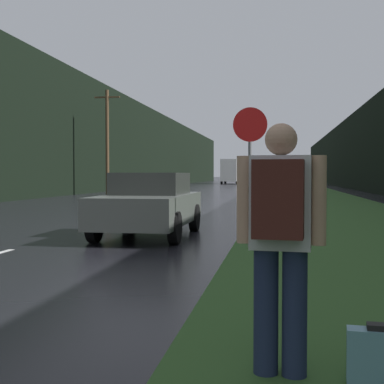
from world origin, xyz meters
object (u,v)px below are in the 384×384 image
(stop_sign, at_px, (250,162))
(hitchhiker_with_backpack, at_px, (280,233))
(car_passing_near, at_px, (149,204))
(delivery_truck, at_px, (231,171))
(suitcase, at_px, (378,358))

(stop_sign, height_order, hitchhiker_with_backpack, stop_sign)
(car_passing_near, bearing_deg, hitchhiker_with_backpack, 109.57)
(hitchhiker_with_backpack, xyz_separation_m, delivery_truck, (-7.17, 78.38, 0.92))
(suitcase, height_order, delivery_truck, delivery_truck)
(hitchhiker_with_backpack, bearing_deg, delivery_truck, 100.41)
(hitchhiker_with_backpack, bearing_deg, car_passing_near, 114.75)
(stop_sign, xyz_separation_m, hitchhiker_with_backpack, (0.56, -6.74, -0.65))
(stop_sign, relative_size, suitcase, 6.37)
(stop_sign, bearing_deg, hitchhiker_with_backpack, -85.27)
(stop_sign, distance_m, delivery_truck, 71.94)
(car_passing_near, bearing_deg, suitcase, 113.38)
(stop_sign, distance_m, car_passing_near, 3.10)
(suitcase, bearing_deg, stop_sign, 105.38)
(suitcase, bearing_deg, car_passing_near, 118.56)
(hitchhiker_with_backpack, bearing_deg, suitcase, 2.03)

